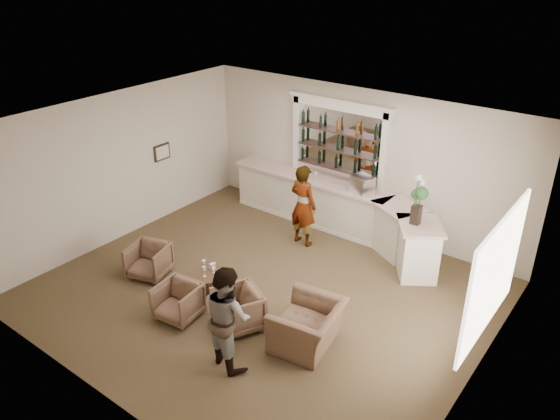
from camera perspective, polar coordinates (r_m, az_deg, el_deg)
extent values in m
plane|color=brown|center=(10.64, -1.80, -8.63)|extent=(8.00, 8.00, 0.00)
cube|color=beige|center=(12.47, 8.24, 5.13)|extent=(8.00, 0.04, 3.30)
cube|color=beige|center=(12.49, -16.42, 4.35)|extent=(0.04, 7.00, 3.30)
cube|color=beige|center=(8.22, 20.58, -8.20)|extent=(0.04, 7.00, 3.30)
cube|color=white|center=(9.17, -2.09, 8.59)|extent=(8.00, 7.00, 0.04)
cube|color=white|center=(8.62, 21.49, -6.29)|extent=(0.05, 2.40, 1.90)
cube|color=black|center=(13.16, -12.24, 5.93)|extent=(0.04, 0.46, 0.38)
cube|color=beige|center=(13.14, -12.16, 5.91)|extent=(0.01, 0.38, 0.30)
cube|color=white|center=(13.10, 3.37, 1.14)|extent=(4.00, 0.70, 1.08)
cube|color=beige|center=(12.85, 3.39, 3.41)|extent=(4.10, 0.82, 0.06)
cube|color=white|center=(11.91, 12.16, -2.14)|extent=(1.12, 1.04, 1.08)
cube|color=beige|center=(11.64, 12.38, 0.30)|extent=(1.27, 1.19, 0.06)
cube|color=white|center=(11.25, 14.19, -4.14)|extent=(1.08, 1.14, 1.08)
cube|color=beige|center=(10.97, 14.47, -1.60)|extent=(1.24, 1.29, 0.06)
cube|color=silver|center=(13.07, 2.51, -1.30)|extent=(4.00, 0.06, 0.10)
cube|color=white|center=(12.58, 6.29, 6.89)|extent=(2.15, 0.02, 1.65)
cube|color=silver|center=(13.29, 1.80, 5.80)|extent=(0.14, 0.16, 2.90)
cube|color=silver|center=(12.20, 10.64, 3.45)|extent=(0.14, 0.16, 2.90)
cube|color=silver|center=(12.27, 6.34, 10.74)|extent=(2.52, 0.16, 0.18)
cube|color=silver|center=(12.24, 6.37, 11.28)|extent=(2.64, 0.20, 0.08)
cube|color=#312018|center=(12.69, 5.90, 4.33)|extent=(2.05, 0.20, 0.03)
cube|color=#312018|center=(12.54, 6.00, 6.20)|extent=(2.05, 0.20, 0.03)
cube|color=#312018|center=(12.40, 6.09, 8.11)|extent=(2.05, 0.20, 0.03)
cylinder|color=#503522|center=(10.52, -7.47, -7.66)|extent=(0.71, 0.71, 0.50)
imported|color=gray|center=(11.88, 2.44, 0.49)|extent=(0.72, 0.51, 1.86)
imported|color=gray|center=(8.61, -5.57, -11.02)|extent=(0.99, 0.86, 1.75)
imported|color=brown|center=(11.28, -13.56, -5.15)|extent=(0.92, 0.94, 0.68)
imported|color=brown|center=(9.99, -10.61, -9.38)|extent=(0.80, 0.82, 0.67)
imported|color=brown|center=(9.61, -4.45, -10.34)|extent=(1.05, 1.06, 0.72)
imported|color=brown|center=(9.21, 2.89, -11.98)|extent=(1.19, 1.31, 0.76)
cube|color=silver|center=(12.01, 8.60, 2.64)|extent=(0.54, 0.50, 0.39)
cube|color=black|center=(10.88, 14.02, -0.47)|extent=(0.17, 0.17, 0.38)
cube|color=silver|center=(10.45, -7.11, -5.88)|extent=(0.08, 0.08, 0.12)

